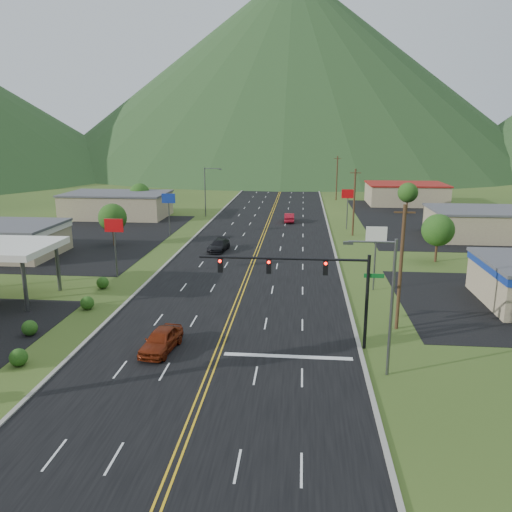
# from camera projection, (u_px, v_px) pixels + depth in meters

# --- Properties ---
(ground) EXTENTS (500.00, 500.00, 0.00)m
(ground) POSITION_uv_depth(u_px,v_px,m) (175.00, 463.00, 23.76)
(ground) COLOR #294217
(ground) RESTS_ON ground
(road) EXTENTS (20.00, 460.00, 0.04)m
(road) POSITION_uv_depth(u_px,v_px,m) (175.00, 463.00, 23.76)
(road) COLOR black
(road) RESTS_ON ground
(curb_east) EXTENTS (0.30, 460.00, 0.14)m
(curb_east) POSITION_uv_depth(u_px,v_px,m) (392.00, 476.00, 22.85)
(curb_east) COLOR gray
(curb_east) RESTS_ON ground
(traffic_signal) EXTENTS (13.10, 0.43, 7.00)m
(traffic_signal) POSITION_uv_depth(u_px,v_px,m) (311.00, 276.00, 35.40)
(traffic_signal) COLOR black
(traffic_signal) RESTS_ON ground
(streetlight_east) EXTENTS (3.28, 0.25, 9.00)m
(streetlight_east) POSITION_uv_depth(u_px,v_px,m) (387.00, 299.00, 31.16)
(streetlight_east) COLOR #59595E
(streetlight_east) RESTS_ON ground
(streetlight_west) EXTENTS (3.28, 0.25, 9.00)m
(streetlight_west) POSITION_uv_depth(u_px,v_px,m) (207.00, 189.00, 91.16)
(streetlight_west) COLOR #59595E
(streetlight_west) RESTS_ON ground
(building_west_mid) EXTENTS (14.40, 10.40, 4.10)m
(building_west_mid) POSITION_uv_depth(u_px,v_px,m) (1.00, 238.00, 62.78)
(building_west_mid) COLOR tan
(building_west_mid) RESTS_ON ground
(building_west_far) EXTENTS (18.40, 11.40, 4.50)m
(building_west_far) POSITION_uv_depth(u_px,v_px,m) (117.00, 205.00, 91.40)
(building_west_far) COLOR tan
(building_west_far) RESTS_ON ground
(building_east_mid) EXTENTS (14.40, 11.40, 4.30)m
(building_east_mid) POSITION_uv_depth(u_px,v_px,m) (480.00, 223.00, 73.49)
(building_east_mid) COLOR tan
(building_east_mid) RESTS_ON ground
(building_east_far) EXTENTS (16.40, 12.40, 4.50)m
(building_east_far) POSITION_uv_depth(u_px,v_px,m) (406.00, 194.00, 107.63)
(building_east_far) COLOR tan
(building_east_far) RESTS_ON ground
(pole_sign_west_a) EXTENTS (2.00, 0.18, 6.40)m
(pole_sign_west_a) POSITION_uv_depth(u_px,v_px,m) (114.00, 231.00, 52.76)
(pole_sign_west_a) COLOR #59595E
(pole_sign_west_a) RESTS_ON ground
(pole_sign_west_b) EXTENTS (2.00, 0.18, 6.40)m
(pole_sign_west_b) POSITION_uv_depth(u_px,v_px,m) (169.00, 203.00, 74.01)
(pole_sign_west_b) COLOR #59595E
(pole_sign_west_b) RESTS_ON ground
(pole_sign_east_a) EXTENTS (2.00, 0.18, 6.40)m
(pole_sign_east_a) POSITION_uv_depth(u_px,v_px,m) (376.00, 240.00, 48.41)
(pole_sign_east_a) COLOR #59595E
(pole_sign_east_a) RESTS_ON ground
(pole_sign_east_b) EXTENTS (2.00, 0.18, 6.40)m
(pole_sign_east_b) POSITION_uv_depth(u_px,v_px,m) (348.00, 198.00, 79.32)
(pole_sign_east_b) COLOR #59595E
(pole_sign_east_b) RESTS_ON ground
(tree_west_a) EXTENTS (3.84, 3.84, 5.82)m
(tree_west_a) POSITION_uv_depth(u_px,v_px,m) (113.00, 218.00, 68.07)
(tree_west_a) COLOR #382314
(tree_west_a) RESTS_ON ground
(tree_west_b) EXTENTS (3.84, 3.84, 5.82)m
(tree_west_b) POSITION_uv_depth(u_px,v_px,m) (140.00, 193.00, 94.60)
(tree_west_b) COLOR #382314
(tree_west_b) RESTS_ON ground
(tree_east_a) EXTENTS (3.84, 3.84, 5.82)m
(tree_east_a) POSITION_uv_depth(u_px,v_px,m) (438.00, 230.00, 59.48)
(tree_east_a) COLOR #382314
(tree_east_a) RESTS_ON ground
(tree_east_b) EXTENTS (3.84, 3.84, 5.82)m
(tree_east_b) POSITION_uv_depth(u_px,v_px,m) (408.00, 193.00, 95.82)
(tree_east_b) COLOR #382314
(tree_east_b) RESTS_ON ground
(utility_pole_a) EXTENTS (1.60, 0.28, 10.00)m
(utility_pole_a) POSITION_uv_depth(u_px,v_px,m) (401.00, 267.00, 38.69)
(utility_pole_a) COLOR #382314
(utility_pole_a) RESTS_ON ground
(utility_pole_b) EXTENTS (1.60, 0.28, 10.00)m
(utility_pole_b) POSITION_uv_depth(u_px,v_px,m) (354.00, 202.00, 74.43)
(utility_pole_b) COLOR #382314
(utility_pole_b) RESTS_ON ground
(utility_pole_c) EXTENTS (1.60, 0.28, 10.00)m
(utility_pole_c) POSITION_uv_depth(u_px,v_px,m) (337.00, 178.00, 113.06)
(utility_pole_c) COLOR #382314
(utility_pole_c) RESTS_ON ground
(utility_pole_d) EXTENTS (1.60, 0.28, 10.00)m
(utility_pole_d) POSITION_uv_depth(u_px,v_px,m) (328.00, 166.00, 151.70)
(utility_pole_d) COLOR #382314
(utility_pole_d) RESTS_ON ground
(mountain_n) EXTENTS (220.00, 220.00, 85.00)m
(mountain_n) POSITION_uv_depth(u_px,v_px,m) (292.00, 70.00, 225.92)
(mountain_n) COLOR #1B3C1B
(mountain_n) RESTS_ON ground
(car_red_near) EXTENTS (2.52, 5.00, 1.63)m
(car_red_near) POSITION_uv_depth(u_px,v_px,m) (161.00, 341.00, 35.64)
(car_red_near) COLOR maroon
(car_red_near) RESTS_ON ground
(car_dark_mid) EXTENTS (2.70, 5.22, 1.45)m
(car_dark_mid) POSITION_uv_depth(u_px,v_px,m) (219.00, 246.00, 65.49)
(car_dark_mid) COLOR black
(car_dark_mid) RESTS_ON ground
(car_red_far) EXTENTS (1.79, 4.77, 1.56)m
(car_red_far) POSITION_uv_depth(u_px,v_px,m) (289.00, 218.00, 86.43)
(car_red_far) COLOR maroon
(car_red_far) RESTS_ON ground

